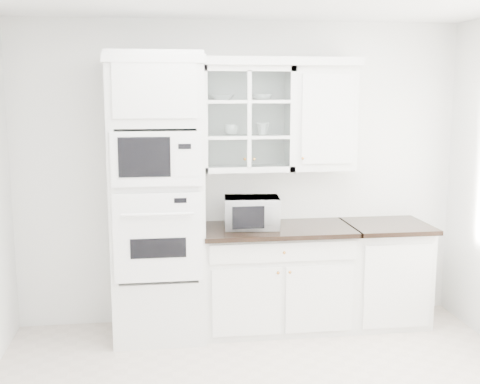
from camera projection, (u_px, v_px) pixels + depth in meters
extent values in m
cube|color=white|center=(241.00, 174.00, 5.42)|extent=(4.00, 0.02, 2.70)
cube|color=silver|center=(157.00, 198.00, 5.04)|extent=(0.76, 0.65, 2.40)
cube|color=white|center=(158.00, 238.00, 4.76)|extent=(0.70, 0.03, 0.72)
cube|color=black|center=(158.00, 248.00, 4.75)|extent=(0.44, 0.01, 0.16)
cube|color=white|center=(156.00, 159.00, 4.65)|extent=(0.70, 0.03, 0.43)
cube|color=black|center=(144.00, 157.00, 4.62)|extent=(0.40, 0.01, 0.31)
cube|color=silver|center=(276.00, 279.00, 5.33)|extent=(1.30, 0.60, 0.88)
cube|color=black|center=(278.00, 230.00, 5.22)|extent=(1.32, 0.67, 0.04)
cube|color=silver|center=(384.00, 275.00, 5.46)|extent=(0.70, 0.60, 0.88)
cube|color=black|center=(388.00, 226.00, 5.35)|extent=(0.72, 0.67, 0.04)
cube|color=silver|center=(246.00, 119.00, 5.19)|extent=(0.80, 0.33, 0.90)
cube|color=silver|center=(246.00, 136.00, 5.22)|extent=(0.74, 0.29, 0.02)
cube|color=silver|center=(246.00, 101.00, 5.17)|extent=(0.74, 0.29, 0.02)
cube|color=silver|center=(322.00, 118.00, 5.28)|extent=(0.55, 0.33, 0.90)
cube|color=white|center=(235.00, 61.00, 5.08)|extent=(2.14, 0.38, 0.07)
imported|color=white|center=(252.00, 212.00, 5.19)|extent=(0.50, 0.43, 0.27)
imported|color=white|center=(223.00, 97.00, 5.12)|extent=(0.24, 0.24, 0.05)
imported|color=white|center=(262.00, 97.00, 5.17)|extent=(0.20, 0.20, 0.05)
imported|color=white|center=(231.00, 130.00, 5.20)|extent=(0.13, 0.13, 0.10)
imported|color=white|center=(263.00, 129.00, 5.23)|extent=(0.14, 0.14, 0.11)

